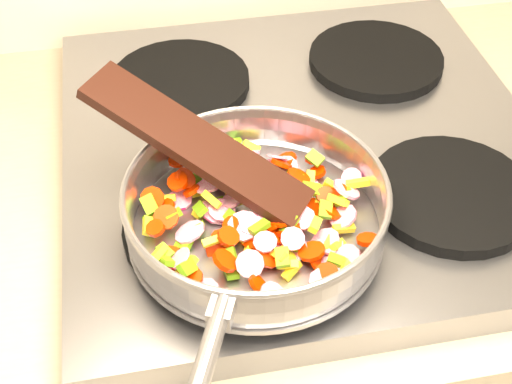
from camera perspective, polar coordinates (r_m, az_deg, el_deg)
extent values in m
cube|color=#939399|center=(0.92, 3.76, 3.42)|extent=(0.60, 0.60, 0.04)
cylinder|color=black|center=(0.78, -3.71, -2.87)|extent=(0.19, 0.19, 0.02)
cylinder|color=black|center=(0.85, 15.37, -0.13)|extent=(0.19, 0.19, 0.02)
cylinder|color=black|center=(0.99, -6.08, 8.79)|extent=(0.19, 0.19, 0.02)
cylinder|color=black|center=(1.05, 9.57, 10.41)|extent=(0.19, 0.19, 0.02)
cylinder|color=#9E9EA5|center=(0.76, 0.00, -2.82)|extent=(0.27, 0.27, 0.01)
torus|color=#9E9EA5|center=(0.74, 0.00, -1.20)|extent=(0.32, 0.32, 0.06)
torus|color=#9E9EA5|center=(0.72, 0.00, 0.23)|extent=(0.28, 0.28, 0.01)
cube|color=#9E9EA5|center=(0.64, -2.76, -9.41)|extent=(0.03, 0.04, 0.02)
cylinder|color=red|center=(0.81, 0.44, 2.07)|extent=(0.03, 0.03, 0.01)
cylinder|color=#CC1357|center=(0.76, 7.00, -1.99)|extent=(0.03, 0.04, 0.02)
cylinder|color=#CC1357|center=(0.75, 3.67, -2.09)|extent=(0.04, 0.04, 0.01)
cube|color=yellow|center=(0.81, 4.36, 0.91)|extent=(0.02, 0.03, 0.02)
cube|color=#5A9712|center=(0.78, -3.20, -0.89)|extent=(0.02, 0.01, 0.01)
cylinder|color=#CC1357|center=(0.73, 3.20, -4.77)|extent=(0.03, 0.04, 0.02)
cube|color=yellow|center=(0.68, -0.86, -9.13)|extent=(0.02, 0.03, 0.02)
cube|color=yellow|center=(0.77, -1.70, -0.42)|extent=(0.02, 0.03, 0.01)
cube|color=yellow|center=(0.71, 2.88, -6.27)|extent=(0.02, 0.02, 0.02)
cube|color=yellow|center=(0.74, 4.75, -2.64)|extent=(0.02, 0.02, 0.01)
cylinder|color=red|center=(0.83, 2.35, 2.55)|extent=(0.03, 0.04, 0.02)
cube|color=yellow|center=(0.69, 3.18, -8.78)|extent=(0.02, 0.02, 0.01)
cube|color=yellow|center=(0.84, -0.41, 3.58)|extent=(0.02, 0.02, 0.02)
cylinder|color=#CC1357|center=(0.68, -2.53, -8.53)|extent=(0.03, 0.03, 0.01)
cube|color=yellow|center=(0.71, -7.78, -4.83)|extent=(0.02, 0.02, 0.01)
cylinder|color=red|center=(0.70, -2.48, -5.50)|extent=(0.03, 0.04, 0.03)
cube|color=#5A9712|center=(0.75, -1.84, -2.11)|extent=(0.02, 0.03, 0.01)
cylinder|color=red|center=(0.70, 5.68, -6.64)|extent=(0.03, 0.03, 0.02)
cylinder|color=#CC1357|center=(0.71, 0.74, -4.01)|extent=(0.03, 0.03, 0.01)
cube|color=#5A9712|center=(0.78, 4.47, 0.23)|extent=(0.02, 0.02, 0.02)
cylinder|color=#CC1357|center=(0.79, 7.67, 1.10)|extent=(0.02, 0.03, 0.03)
cylinder|color=red|center=(0.81, -2.18, 2.94)|extent=(0.04, 0.04, 0.01)
cylinder|color=#CC1357|center=(0.71, -6.15, -5.29)|extent=(0.03, 0.04, 0.02)
cube|color=yellow|center=(0.75, 7.03, -2.91)|extent=(0.02, 0.01, 0.01)
cube|color=#5A9712|center=(0.79, 1.06, 0.33)|extent=(0.02, 0.02, 0.02)
cylinder|color=#CC1357|center=(0.79, -0.56, 1.43)|extent=(0.03, 0.03, 0.02)
cylinder|color=red|center=(0.81, 4.93, 1.60)|extent=(0.03, 0.03, 0.01)
cylinder|color=red|center=(0.72, 5.12, -5.61)|extent=(0.02, 0.03, 0.02)
cube|color=yellow|center=(0.80, -4.89, 1.95)|extent=(0.03, 0.03, 0.02)
cube|color=yellow|center=(0.76, -3.57, -0.60)|extent=(0.02, 0.02, 0.02)
cylinder|color=#CC1357|center=(0.70, -0.51, -5.74)|extent=(0.04, 0.03, 0.03)
cylinder|color=red|center=(0.74, -2.97, -4.55)|extent=(0.04, 0.03, 0.03)
cylinder|color=red|center=(0.78, -5.17, 0.09)|extent=(0.02, 0.02, 0.02)
cylinder|color=red|center=(0.82, 4.68, 2.68)|extent=(0.02, 0.02, 0.01)
cube|color=yellow|center=(0.78, 8.18, 0.72)|extent=(0.03, 0.01, 0.01)
cylinder|color=red|center=(0.74, -2.00, -2.64)|extent=(0.02, 0.03, 0.02)
cube|color=#5A9712|center=(0.68, 1.13, -9.30)|extent=(0.02, 0.02, 0.02)
cube|color=#5A9712|center=(0.76, -8.52, -1.01)|extent=(0.02, 0.02, 0.02)
cylinder|color=red|center=(0.70, -5.23, -6.85)|extent=(0.03, 0.03, 0.01)
cylinder|color=red|center=(0.78, 5.56, -0.24)|extent=(0.02, 0.02, 0.01)
cylinder|color=red|center=(0.75, 2.85, -1.43)|extent=(0.02, 0.03, 0.02)
cube|color=#5A9712|center=(0.70, -5.51, -6.07)|extent=(0.02, 0.03, 0.02)
cylinder|color=red|center=(0.70, 0.16, -7.37)|extent=(0.03, 0.03, 0.02)
cube|color=yellow|center=(0.72, 2.91, -5.48)|extent=(0.02, 0.02, 0.02)
cylinder|color=#CC1357|center=(0.74, -0.28, -2.58)|extent=(0.03, 0.03, 0.01)
cylinder|color=#CC1357|center=(0.70, 5.33, -7.21)|extent=(0.04, 0.04, 0.02)
cylinder|color=#CC1357|center=(0.74, -0.17, -3.09)|extent=(0.03, 0.03, 0.01)
cube|color=#5A9712|center=(0.74, -5.81, -4.17)|extent=(0.02, 0.02, 0.01)
cylinder|color=red|center=(0.74, -8.06, -2.89)|extent=(0.03, 0.03, 0.01)
cube|color=#5A9712|center=(0.74, 2.69, -2.64)|extent=(0.02, 0.02, 0.01)
cube|color=yellow|center=(0.73, 6.55, -4.23)|extent=(0.02, 0.02, 0.02)
cube|color=yellow|center=(0.79, -4.58, 0.03)|extent=(0.02, 0.02, 0.01)
cube|color=#5A9712|center=(0.80, 2.39, 1.05)|extent=(0.03, 0.02, 0.01)
cube|color=#5A9712|center=(0.72, 6.47, -5.48)|extent=(0.02, 0.02, 0.01)
cylinder|color=red|center=(0.78, 4.67, -1.37)|extent=(0.03, 0.03, 0.02)
cube|color=#5A9712|center=(0.78, 2.41, -0.13)|extent=(0.02, 0.02, 0.01)
cube|color=yellow|center=(0.77, -4.41, -1.41)|extent=(0.02, 0.02, 0.01)
cube|color=yellow|center=(0.71, -6.28, -6.55)|extent=(0.02, 0.02, 0.01)
cube|color=yellow|center=(0.78, -7.15, -0.49)|extent=(0.02, 0.01, 0.01)
cube|color=#5A9712|center=(0.72, -7.32, -4.74)|extent=(0.02, 0.02, 0.01)
cylinder|color=red|center=(0.74, 1.74, -3.54)|extent=(0.02, 0.02, 0.01)
cylinder|color=#CC1357|center=(0.82, 1.01, 1.98)|extent=(0.03, 0.03, 0.01)
cube|color=#5A9712|center=(0.81, -3.91, 2.23)|extent=(0.02, 0.02, 0.02)
cylinder|color=#CC1357|center=(0.75, -5.32, -3.20)|extent=(0.04, 0.04, 0.02)
cylinder|color=#CC1357|center=(0.68, 1.37, -8.23)|extent=(0.03, 0.04, 0.02)
cylinder|color=#CC1357|center=(0.79, 1.25, 0.58)|extent=(0.04, 0.03, 0.01)
cube|color=#5A9712|center=(0.75, -4.88, -2.82)|extent=(0.02, 0.01, 0.02)
cylinder|color=#CC1357|center=(0.77, 7.24, 0.21)|extent=(0.04, 0.04, 0.03)
cube|color=yellow|center=(0.71, 2.60, -5.82)|extent=(0.02, 0.01, 0.01)
cylinder|color=red|center=(0.73, -6.75, -5.25)|extent=(0.03, 0.03, 0.02)
cylinder|color=#CC1357|center=(0.81, 4.12, 0.61)|extent=(0.03, 0.03, 0.02)
cube|color=yellow|center=(0.71, 1.86, -5.09)|extent=(0.02, 0.03, 0.02)
cylinder|color=#CC1357|center=(0.84, -0.57, 3.24)|extent=(0.03, 0.03, 0.02)
cylinder|color=red|center=(0.72, 1.07, -5.13)|extent=(0.03, 0.04, 0.02)
cylinder|color=#CC1357|center=(0.74, 5.54, -3.94)|extent=(0.04, 0.04, 0.02)
cube|color=#5A9712|center=(0.71, -1.97, -6.47)|extent=(0.01, 0.02, 0.01)
cube|color=#5A9712|center=(0.84, -1.70, 3.70)|extent=(0.02, 0.02, 0.01)
cylinder|color=red|center=(0.77, -7.22, -1.22)|extent=(0.02, 0.02, 0.02)
cylinder|color=#CC1357|center=(0.80, -1.53, 1.62)|extent=(0.04, 0.03, 0.02)
cube|color=yellow|center=(0.78, 5.89, -0.38)|extent=(0.03, 0.02, 0.02)
cube|color=#5A9712|center=(0.81, 4.75, 2.72)|extent=(0.02, 0.02, 0.02)
cylinder|color=#CC1357|center=(0.72, 6.14, -5.72)|extent=(0.04, 0.03, 0.01)
cylinder|color=#CC1357|center=(0.80, -1.43, 2.35)|extent=(0.03, 0.04, 0.03)
cube|color=#5A9712|center=(0.80, 1.06, 1.23)|extent=(0.02, 0.03, 0.02)
cube|color=#5A9712|center=(0.77, -8.41, -2.54)|extent=(0.02, 0.02, 0.02)
cube|color=yellow|center=(0.72, -3.37, -3.88)|extent=(0.03, 0.01, 0.01)
cube|color=#5A9712|center=(0.79, 0.38, 0.98)|extent=(0.02, 0.02, 0.01)
cube|color=yellow|center=(0.74, -0.48, -3.41)|extent=(0.03, 0.02, 0.02)
cube|color=#5A9712|center=(0.79, -1.93, 0.88)|extent=(0.02, 0.02, 0.01)
cylinder|color=#CC1357|center=(0.74, -0.99, -2.74)|extent=(0.05, 0.05, 0.02)
cylinder|color=red|center=(0.81, 2.04, 2.30)|extent=(0.03, 0.03, 0.02)
cylinder|color=#CC1357|center=(0.78, -3.76, 0.57)|extent=(0.04, 0.04, 0.02)
cube|color=#5A9712|center=(0.82, -3.56, 3.22)|extent=(0.02, 0.02, 0.01)
cylinder|color=red|center=(0.74, -2.85, -3.71)|extent=(0.03, 0.03, 0.01)
cylinder|color=red|center=(0.74, 2.08, -2.27)|extent=(0.04, 0.04, 0.02)
cylinder|color=red|center=(0.79, -5.67, 1.09)|extent=(0.03, 0.03, 0.03)
cube|color=#5A9712|center=(0.77, 6.93, -0.35)|extent=(0.02, 0.03, 0.01)
cylinder|color=red|center=(0.72, 4.48, -4.75)|extent=(0.04, 0.04, 0.02)
cube|color=#5A9712|center=(0.74, -0.86, -3.06)|extent=(0.02, 0.03, 0.01)
cube|color=#5A9712|center=(0.76, -0.08, -2.34)|extent=(0.02, 0.02, 0.01)
cylinder|color=#CC1357|center=(0.80, -1.20, 1.79)|extent=(0.04, 0.04, 0.01)
cylinder|color=red|center=(0.78, -6.27, 0.85)|extent=(0.03, 0.03, 0.02)
cube|color=yellow|center=(0.75, -8.63, -2.71)|extent=(0.01, 0.02, 0.01)
cylinder|color=#CC1357|center=(0.80, -2.37, 1.26)|extent=(0.04, 0.03, 0.03)
cylinder|color=red|center=(0.77, -8.30, -0.52)|extent=(0.04, 0.03, 0.03)
cube|color=yellow|center=(0.76, 6.60, -0.66)|extent=(0.02, 0.02, 0.02)
cylinder|color=red|center=(0.79, 3.44, 1.26)|extent=(0.04, 0.04, 0.02)
cube|color=#5A9712|center=(0.71, -7.23, -5.46)|extent=(0.02, 0.02, 0.02)
cylinder|color=red|center=(0.74, 1.42, -2.46)|extent=(0.03, 0.04, 0.02)
cylinder|color=#CC1357|center=(0.73, 2.46, -4.86)|extent=(0.04, 0.04, 0.01)
cube|color=yellow|center=(0.82, -1.81, 3.63)|extent=(0.01, 0.02, 0.01)
cylinder|color=#CC1357|center=(0.75, 2.28, -2.03)|extent=(0.05, 0.05, 0.01)
cube|color=yellow|center=(0.74, 5.78, -4.18)|extent=(0.02, 0.02, 0.01)
cylinder|color=#CC1357|center=(0.82, 1.71, 2.84)|extent=(0.03, 0.03, 0.02)
cube|color=yellow|center=(0.74, 2.82, -4.39)|extent=(0.03, 0.02, 0.01)
cube|color=#5A9712|center=(0.76, 5.57, -1.42)|extent=(0.02, 0.02, 0.01)
cylinder|color=#CC1357|center=(0.69, -4.32, -8.10)|extent=(0.05, 0.05, 0.02)
cylinder|color=red|center=(0.73, 8.91, -3.78)|extent=(0.03, 0.03, 0.01)
cylinder|color=red|center=(0.77, 6.49, -0.17)|extent=(0.03, 0.04, 0.03)
cube|color=#5A9712|center=(0.81, -5.16, 1.09)|extent=(0.02, 0.03, 0.01)
cube|color=#5A9712|center=(0.76, -4.49, -1.35)|extent=(0.02, 0.03, 0.02)
cylinder|color=red|center=(0.74, -0.28, -3.56)|extent=(0.04, 0.04, 0.03)
cube|color=#5A9712|center=(0.74, 0.30, -3.35)|extent=(0.02, 0.02, 0.01)
cylinder|color=#CC1357|center=(0.82, -2.02, 3.54)|extent=(0.04, 0.04, 0.01)
cube|color=#5A9712|center=(0.73, 3.21, -4.14)|extent=(0.02, 0.02, 0.01)
cube|color=#5A9712|center=(0.73, 0.27, -2.84)|extent=(0.03, 0.02, 0.01)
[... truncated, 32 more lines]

